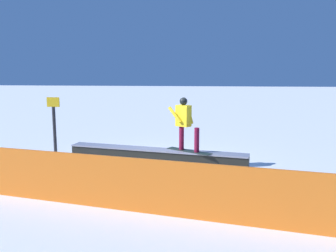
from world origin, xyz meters
TOP-DOWN VIEW (x-y plane):
  - ground_plane at (0.00, 0.00)m, footprint 120.00×120.00m
  - grind_box at (0.00, 0.00)m, footprint 5.35×1.46m
  - snowboarder at (-0.86, 0.11)m, footprint 1.34×0.98m
  - safety_fence at (0.00, 3.28)m, footprint 9.63×1.88m
  - trail_marker at (3.29, -0.47)m, footprint 0.40×0.10m

SIDE VIEW (x-z plane):
  - ground_plane at x=0.00m, z-range 0.00..0.00m
  - grind_box at x=0.00m, z-range -0.03..0.53m
  - safety_fence at x=0.00m, z-range 0.00..1.10m
  - trail_marker at x=3.29m, z-range 0.07..2.08m
  - snowboarder at x=-0.86m, z-range 0.63..2.15m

